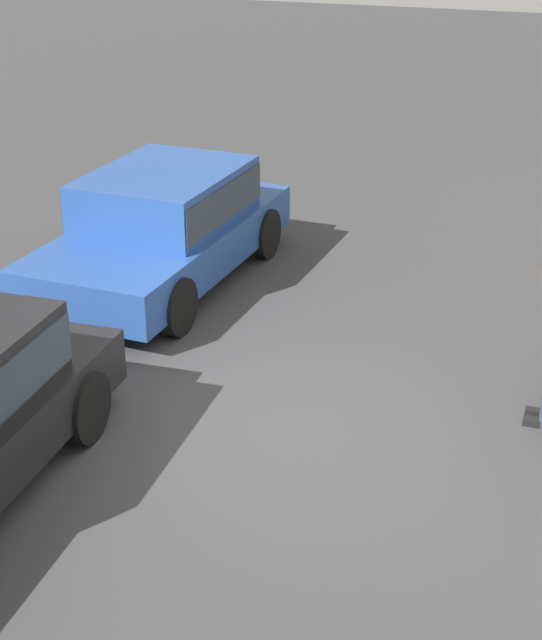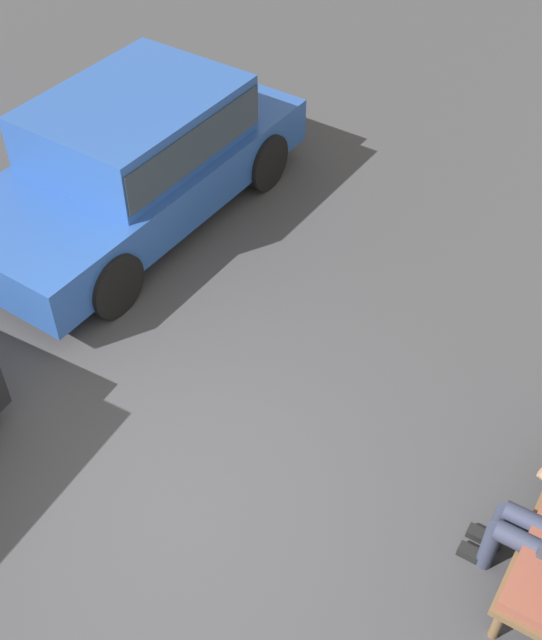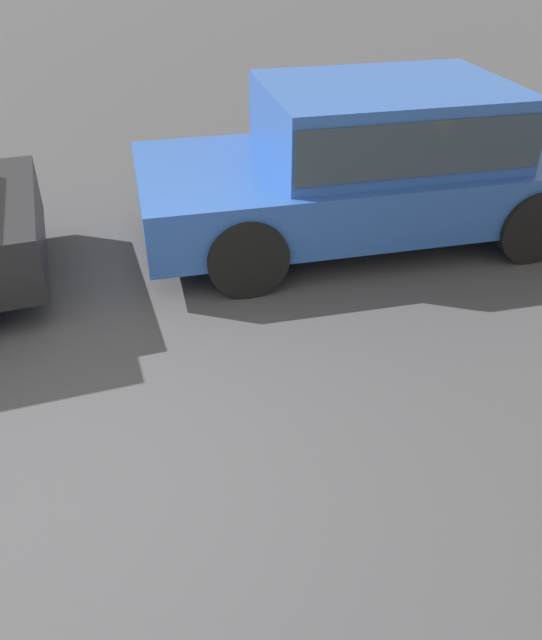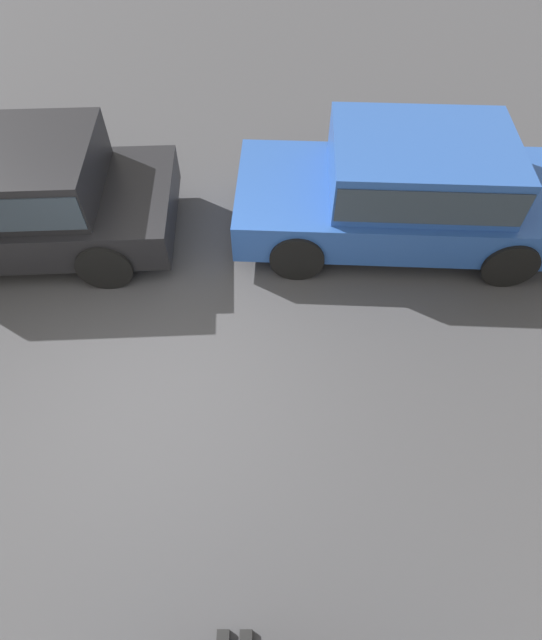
# 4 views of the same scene
# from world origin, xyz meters

# --- Properties ---
(ground_plane) EXTENTS (60.00, 60.00, 0.00)m
(ground_plane) POSITION_xyz_m (0.00, 0.00, 0.00)
(ground_plane) COLOR #38383A
(parked_car_near) EXTENTS (4.19, 2.04, 1.40)m
(parked_car_near) POSITION_xyz_m (-2.92, -2.51, 0.77)
(parked_car_near) COLOR #23478E
(parked_car_near) RESTS_ON ground_plane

